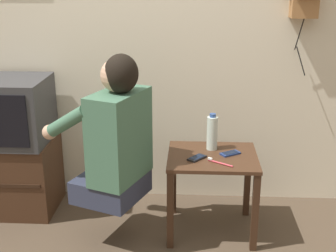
% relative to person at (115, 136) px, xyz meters
% --- Properties ---
extents(wall_back, '(6.80, 0.05, 2.55)m').
position_rel_person_xyz_m(wall_back, '(0.11, 0.67, 0.58)').
color(wall_back, beige).
rests_on(wall_back, ground_plane).
extents(side_table, '(0.55, 0.48, 0.53)m').
position_rel_person_xyz_m(side_table, '(0.58, 0.16, -0.28)').
color(side_table, '#422819').
rests_on(side_table, ground_plane).
extents(person, '(0.62, 0.57, 0.89)m').
position_rel_person_xyz_m(person, '(0.00, 0.00, 0.00)').
color(person, '#2D3347').
rests_on(person, ground_plane).
extents(tv_stand, '(0.59, 0.46, 0.51)m').
position_rel_person_xyz_m(tv_stand, '(-0.80, 0.39, -0.44)').
color(tv_stand, '#422819').
rests_on(tv_stand, ground_plane).
extents(television, '(0.57, 0.47, 0.43)m').
position_rel_person_xyz_m(television, '(-0.80, 0.38, 0.03)').
color(television, '#38383A').
rests_on(television, tv_stand).
extents(cell_phone_held, '(0.13, 0.13, 0.01)m').
position_rel_person_xyz_m(cell_phone_held, '(0.48, 0.10, -0.17)').
color(cell_phone_held, black).
rests_on(cell_phone_held, side_table).
extents(cell_phone_spare, '(0.14, 0.12, 0.01)m').
position_rel_person_xyz_m(cell_phone_spare, '(0.69, 0.18, -0.17)').
color(cell_phone_spare, navy).
rests_on(cell_phone_spare, side_table).
extents(water_bottle, '(0.07, 0.07, 0.24)m').
position_rel_person_xyz_m(water_bottle, '(0.57, 0.27, -0.06)').
color(water_bottle, silver).
rests_on(water_bottle, side_table).
extents(toothbrush, '(0.15, 0.10, 0.02)m').
position_rel_person_xyz_m(toothbrush, '(0.61, 0.04, -0.17)').
color(toothbrush, '#D83F4C').
rests_on(toothbrush, side_table).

